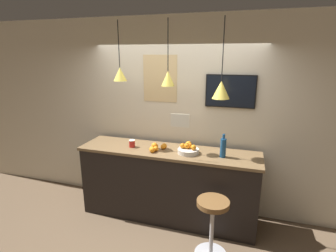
# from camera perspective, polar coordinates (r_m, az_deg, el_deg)

# --- Properties ---
(ground_plane) EXTENTS (14.00, 14.00, 0.00)m
(ground_plane) POSITION_cam_1_polar(r_m,az_deg,el_deg) (3.70, -3.32, -24.42)
(ground_plane) COLOR brown
(back_wall) EXTENTS (8.00, 0.06, 2.90)m
(back_wall) POSITION_cam_1_polar(r_m,az_deg,el_deg) (3.98, 1.79, 2.09)
(back_wall) COLOR beige
(back_wall) RESTS_ON ground_plane
(service_counter) EXTENTS (2.56, 0.62, 1.06)m
(service_counter) POSITION_cam_1_polar(r_m,az_deg,el_deg) (3.92, 0.00, -12.47)
(service_counter) COLOR black
(service_counter) RESTS_ON ground_plane
(bar_stool) EXTENTS (0.39, 0.39, 0.74)m
(bar_stool) POSITION_cam_1_polar(r_m,az_deg,el_deg) (3.29, 9.63, -19.11)
(bar_stool) COLOR #B7B7BC
(bar_stool) RESTS_ON ground_plane
(fruit_bowl) EXTENTS (0.29, 0.29, 0.15)m
(fruit_bowl) POSITION_cam_1_polar(r_m,az_deg,el_deg) (3.58, 4.42, -5.09)
(fruit_bowl) COLOR beige
(fruit_bowl) RESTS_ON service_counter
(orange_pile) EXTENTS (0.22, 0.27, 0.09)m
(orange_pile) POSITION_cam_1_polar(r_m,az_deg,el_deg) (3.69, -2.51, -4.68)
(orange_pile) COLOR orange
(orange_pile) RESTS_ON service_counter
(juice_bottle) EXTENTS (0.08, 0.08, 0.31)m
(juice_bottle) POSITION_cam_1_polar(r_m,az_deg,el_deg) (3.49, 11.91, -4.58)
(juice_bottle) COLOR navy
(juice_bottle) RESTS_ON service_counter
(spread_jar) EXTENTS (0.09, 0.09, 0.11)m
(spread_jar) POSITION_cam_1_polar(r_m,az_deg,el_deg) (3.83, -7.84, -3.79)
(spread_jar) COLOR red
(spread_jar) RESTS_ON service_counter
(pendant_lamp_left) EXTENTS (0.19, 0.19, 0.80)m
(pendant_lamp_left) POSITION_cam_1_polar(r_m,az_deg,el_deg) (3.74, -10.40, 11.09)
(pendant_lamp_left) COLOR black
(pendant_lamp_middle) EXTENTS (0.18, 0.18, 0.84)m
(pendant_lamp_middle) POSITION_cam_1_polar(r_m,az_deg,el_deg) (3.48, -0.00, 10.37)
(pendant_lamp_middle) COLOR black
(pendant_lamp_right) EXTENTS (0.22, 0.22, 0.98)m
(pendant_lamp_right) POSITION_cam_1_polar(r_m,az_deg,el_deg) (3.35, 11.48, 7.80)
(pendant_lamp_right) COLOR black
(mounted_tv) EXTENTS (0.68, 0.04, 0.45)m
(mounted_tv) POSITION_cam_1_polar(r_m,az_deg,el_deg) (3.72, 13.44, 7.36)
(mounted_tv) COLOR black
(hanging_menu_board) EXTENTS (0.24, 0.01, 0.17)m
(hanging_menu_board) POSITION_cam_1_polar(r_m,az_deg,el_deg) (3.28, 2.59, 1.20)
(hanging_menu_board) COLOR white
(wall_poster) EXTENTS (0.52, 0.01, 0.68)m
(wall_poster) POSITION_cam_1_polar(r_m,az_deg,el_deg) (3.92, -1.76, 10.27)
(wall_poster) COLOR #DBBC84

